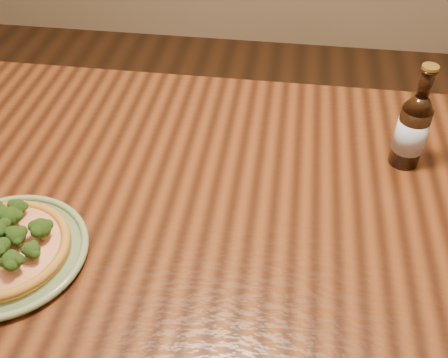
# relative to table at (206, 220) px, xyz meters

# --- Properties ---
(table) EXTENTS (1.60, 0.90, 0.75)m
(table) POSITION_rel_table_xyz_m (0.00, 0.00, 0.00)
(table) COLOR #4E2610
(table) RESTS_ON ground
(plate) EXTENTS (0.30, 0.30, 0.02)m
(plate) POSITION_rel_table_xyz_m (-0.33, -0.23, 0.10)
(plate) COLOR #698058
(plate) RESTS_ON table
(pizza) EXTENTS (0.24, 0.24, 0.07)m
(pizza) POSITION_rel_table_xyz_m (-0.33, -0.23, 0.12)
(pizza) COLOR #A97326
(pizza) RESTS_ON plate
(beer_bottle) EXTENTS (0.07, 0.07, 0.24)m
(beer_bottle) POSITION_rel_table_xyz_m (0.42, 0.15, 0.18)
(beer_bottle) COLOR black
(beer_bottle) RESTS_ON table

